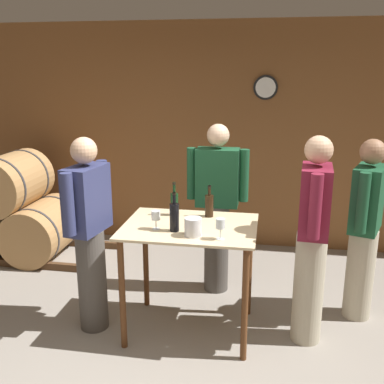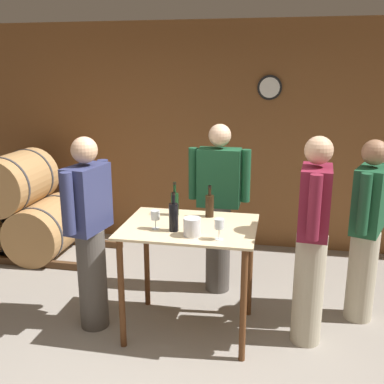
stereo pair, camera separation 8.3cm
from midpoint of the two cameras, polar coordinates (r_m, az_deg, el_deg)
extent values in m
plane|color=gray|center=(3.53, -4.09, -22.16)|extent=(14.00, 14.00, 0.00)
cube|color=brown|center=(5.50, 2.36, 6.98)|extent=(8.40, 0.05, 2.70)
cylinder|color=black|center=(5.36, 8.88, 12.98)|extent=(0.28, 0.03, 0.28)
cylinder|color=white|center=(5.35, 8.88, 12.98)|extent=(0.23, 0.01, 0.23)
cube|color=#4C331E|center=(5.58, -23.40, -8.18)|extent=(2.29, 0.06, 0.08)
cube|color=#4C331E|center=(6.13, -19.91, -5.75)|extent=(2.29, 0.06, 0.08)
cylinder|color=#38383D|center=(6.14, -23.34, -3.20)|extent=(0.67, 0.03, 0.67)
cylinder|color=#AD7F4C|center=(5.59, -18.84, -4.54)|extent=(0.66, 0.87, 0.66)
cylinder|color=#38383D|center=(5.37, -20.15, -5.44)|extent=(0.67, 0.03, 0.67)
cylinder|color=#38383D|center=(5.80, -17.63, -3.70)|extent=(0.67, 0.03, 0.67)
cylinder|color=#AD7F4C|center=(5.60, -22.41, 1.15)|extent=(0.66, 0.87, 0.66)
cylinder|color=#38383D|center=(5.82, -21.08, 1.77)|extent=(0.67, 0.03, 0.67)
cube|color=beige|center=(3.61, -0.94, -4.40)|extent=(1.07, 0.80, 0.02)
cylinder|color=#593319|center=(3.61, -9.52, -12.74)|extent=(0.05, 0.05, 0.92)
cylinder|color=#593319|center=(3.44, 6.01, -14.11)|extent=(0.05, 0.05, 0.92)
cylinder|color=#593319|center=(4.19, -6.47, -8.51)|extent=(0.05, 0.05, 0.92)
cylinder|color=#593319|center=(4.04, 6.70, -9.43)|extent=(0.05, 0.05, 0.92)
cylinder|color=black|center=(3.83, -2.89, -1.57)|extent=(0.07, 0.07, 0.19)
cylinder|color=black|center=(3.79, -2.92, 0.53)|extent=(0.02, 0.02, 0.10)
cylinder|color=black|center=(3.78, -2.92, 1.10)|extent=(0.03, 0.03, 0.02)
cylinder|color=black|center=(3.45, -2.95, -3.26)|extent=(0.07, 0.07, 0.22)
cylinder|color=black|center=(3.40, -2.98, -0.79)|extent=(0.02, 0.02, 0.09)
cylinder|color=black|center=(3.39, -2.99, -0.21)|extent=(0.03, 0.03, 0.02)
cylinder|color=black|center=(3.79, 1.57, -1.79)|extent=(0.07, 0.07, 0.19)
cylinder|color=black|center=(3.75, 1.59, 0.19)|extent=(0.02, 0.02, 0.09)
cylinder|color=black|center=(3.74, 1.59, 0.68)|extent=(0.03, 0.03, 0.02)
cylinder|color=silver|center=(3.53, -5.26, -4.68)|extent=(0.06, 0.06, 0.00)
cylinder|color=silver|center=(3.52, -5.27, -4.09)|extent=(0.01, 0.01, 0.07)
cylinder|color=silver|center=(3.50, -5.30, -2.97)|extent=(0.07, 0.07, 0.07)
cylinder|color=silver|center=(3.32, 2.89, -5.98)|extent=(0.06, 0.06, 0.00)
cylinder|color=silver|center=(3.30, 2.90, -5.29)|extent=(0.01, 0.01, 0.08)
cylinder|color=silver|center=(3.28, 2.92, -4.02)|extent=(0.07, 0.07, 0.07)
cylinder|color=silver|center=(3.36, -0.57, -4.45)|extent=(0.13, 0.13, 0.14)
cylinder|color=#B7AD93|center=(3.77, 13.94, -11.72)|extent=(0.24, 0.24, 0.92)
cube|color=maroon|center=(3.51, 14.70, -1.07)|extent=(0.25, 0.42, 0.53)
sphere|color=tan|center=(3.42, 15.14, 5.20)|extent=(0.21, 0.21, 0.21)
cylinder|color=maroon|center=(3.74, 14.77, 0.36)|extent=(0.09, 0.09, 0.48)
cylinder|color=maroon|center=(3.26, 14.68, -1.83)|extent=(0.09, 0.09, 0.48)
cylinder|color=#B7AD93|center=(4.26, 19.99, -9.72)|extent=(0.24, 0.24, 0.82)
cube|color=#194C2D|center=(4.03, 20.87, -0.82)|extent=(0.34, 0.45, 0.55)
sphere|color=#9E7051|center=(3.94, 21.42, 4.79)|extent=(0.21, 0.21, 0.21)
cylinder|color=#194C2D|center=(4.26, 21.47, 0.35)|extent=(0.09, 0.09, 0.50)
cylinder|color=#194C2D|center=(3.78, 20.28, -1.34)|extent=(0.09, 0.09, 0.50)
cylinder|color=#4C4742|center=(4.48, 2.58, -7.09)|extent=(0.24, 0.24, 0.88)
cube|color=#194C2D|center=(4.25, 2.70, 1.87)|extent=(0.40, 0.22, 0.55)
sphere|color=beige|center=(4.18, 2.77, 7.22)|extent=(0.21, 0.21, 0.21)
cylinder|color=#194C2D|center=(4.23, 6.07, 2.09)|extent=(0.09, 0.09, 0.50)
cylinder|color=#194C2D|center=(4.29, -0.62, 2.36)|extent=(0.09, 0.09, 0.50)
cylinder|color=#4C4742|center=(3.94, -13.17, -10.81)|extent=(0.24, 0.24, 0.88)
cube|color=navy|center=(3.69, -13.83, -0.89)|extent=(0.29, 0.43, 0.54)
sphere|color=tan|center=(3.60, -14.23, 5.13)|extent=(0.21, 0.21, 0.21)
cylinder|color=navy|center=(3.49, -16.11, -1.54)|extent=(0.09, 0.09, 0.48)
cylinder|color=navy|center=(3.88, -11.84, 0.45)|extent=(0.09, 0.09, 0.48)
camera|label=1|loc=(0.04, -90.66, -0.18)|focal=42.00mm
camera|label=2|loc=(0.04, 89.34, 0.18)|focal=42.00mm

